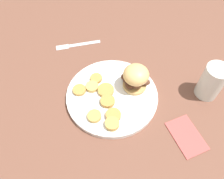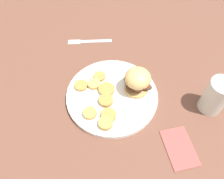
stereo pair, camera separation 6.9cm
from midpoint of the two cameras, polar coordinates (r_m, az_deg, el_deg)
The scene contains 14 objects.
ground_plane at distance 0.73m, azimuth -2.72°, elevation -2.15°, with size 4.00×4.00×0.00m, color brown.
dinner_plate at distance 0.72m, azimuth -2.75°, elevation -1.71°, with size 0.30×0.30×0.02m.
sandwich at distance 0.70m, azimuth 3.42°, elevation 2.95°, with size 0.10×0.10×0.09m.
potato_round_0 at distance 0.67m, azimuth -7.62°, elevation -7.12°, with size 0.04×0.04×0.01m, color tan.
potato_round_1 at distance 0.73m, azimuth -7.94°, elevation 0.59°, with size 0.04×0.04×0.01m, color tan.
potato_round_2 at distance 0.65m, azimuth -3.04°, elevation -9.17°, with size 0.04×0.04×0.02m, color tan.
potato_round_3 at distance 0.69m, azimuth -4.03°, elevation -3.26°, with size 0.05×0.05×0.01m, color #BC8942.
potato_round_4 at distance 0.75m, azimuth -6.79°, elevation 2.74°, with size 0.04×0.04×0.01m, color #BC8942.
potato_round_5 at distance 0.72m, azimuth -4.40°, elevation -0.35°, with size 0.05×0.05×0.01m, color #BC8942.
potato_round_6 at distance 0.67m, azimuth -2.65°, elevation -6.96°, with size 0.05×0.05×0.01m, color #BC8942.
potato_round_7 at distance 0.73m, azimuth -11.24°, elevation -0.30°, with size 0.04×0.04×0.01m, color #BC8942.
fork at distance 0.91m, azimuth -11.23°, elevation 11.28°, with size 0.18×0.05×0.00m.
drinking_glass at distance 0.74m, azimuth 22.24°, elevation 1.70°, with size 0.07×0.07×0.12m.
napkin at distance 0.69m, azimuth 16.19°, elevation -11.73°, with size 0.12×0.08×0.01m, color #B24C47.
Camera 1 is at (-0.16, -0.37, 0.61)m, focal length 35.00 mm.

